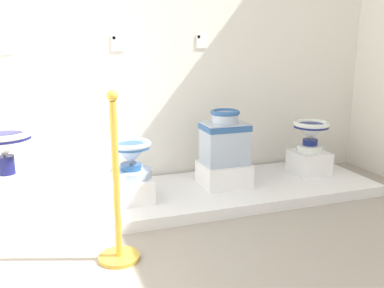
% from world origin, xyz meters
% --- Properties ---
extents(ground_plane, '(6.09, 5.23, 0.02)m').
position_xyz_m(ground_plane, '(2.04, 0.61, -0.01)').
color(ground_plane, '#A3998C').
extents(wall_back, '(4.29, 0.06, 3.22)m').
position_xyz_m(wall_back, '(2.04, 2.46, 1.61)').
color(wall_back, white).
rests_on(wall_back, ground_plane).
extents(display_platform, '(3.36, 0.93, 0.09)m').
position_xyz_m(display_platform, '(2.04, 1.94, 0.04)').
color(display_platform, white).
rests_on(display_platform, ground_plane).
extents(plinth_block_pale_glazed, '(0.36, 0.38, 0.22)m').
position_xyz_m(plinth_block_pale_glazed, '(0.76, 1.92, 0.20)').
color(plinth_block_pale_glazed, white).
rests_on(plinth_block_pale_glazed, display_platform).
extents(antique_toilet_pale_glazed, '(0.39, 0.39, 0.38)m').
position_xyz_m(antique_toilet_pale_glazed, '(0.76, 1.92, 0.57)').
color(antique_toilet_pale_glazed, white).
rests_on(antique_toilet_pale_glazed, plinth_block_pale_glazed).
extents(plinth_block_rightmost, '(0.29, 0.36, 0.18)m').
position_xyz_m(plinth_block_rightmost, '(1.63, 1.90, 0.18)').
color(plinth_block_rightmost, white).
rests_on(plinth_block_rightmost, display_platform).
extents(antique_toilet_rightmost, '(0.32, 0.32, 0.28)m').
position_xyz_m(antique_toilet_rightmost, '(1.63, 1.90, 0.43)').
color(antique_toilet_rightmost, silver).
rests_on(antique_toilet_rightmost, plinth_block_rightmost).
extents(plinth_block_slender_white, '(0.40, 0.35, 0.19)m').
position_xyz_m(plinth_block_slender_white, '(2.44, 1.98, 0.18)').
color(plinth_block_slender_white, white).
rests_on(plinth_block_slender_white, display_platform).
extents(antique_toilet_slender_white, '(0.37, 0.28, 0.46)m').
position_xyz_m(antique_toilet_slender_white, '(2.44, 1.98, 0.50)').
color(antique_toilet_slender_white, '#ADBDD4').
rests_on(antique_toilet_slender_white, plinth_block_slender_white).
extents(plinth_block_leftmost, '(0.30, 0.33, 0.20)m').
position_xyz_m(plinth_block_leftmost, '(3.32, 2.03, 0.19)').
color(plinth_block_leftmost, white).
rests_on(plinth_block_leftmost, display_platform).
extents(antique_toilet_leftmost, '(0.33, 0.33, 0.28)m').
position_xyz_m(antique_toilet_leftmost, '(3.32, 2.03, 0.47)').
color(antique_toilet_leftmost, white).
rests_on(antique_toilet_leftmost, plinth_block_leftmost).
extents(info_placard_first, '(0.13, 0.01, 0.14)m').
position_xyz_m(info_placard_first, '(0.79, 2.42, 1.25)').
color(info_placard_first, white).
extents(info_placard_second, '(0.11, 0.01, 0.13)m').
position_xyz_m(info_placard_second, '(1.66, 2.42, 1.27)').
color(info_placard_second, white).
extents(info_placard_third, '(0.10, 0.01, 0.12)m').
position_xyz_m(info_placard_third, '(2.40, 2.42, 1.28)').
color(info_placard_third, white).
extents(stanchion_post_near_left, '(0.25, 0.25, 1.02)m').
position_xyz_m(stanchion_post_near_left, '(1.40, 1.16, 0.31)').
color(stanchion_post_near_left, gold).
rests_on(stanchion_post_near_left, ground_plane).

